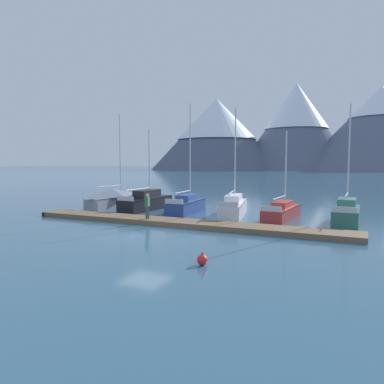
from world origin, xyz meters
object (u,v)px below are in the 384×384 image
Objects in this scene: sailboat_mid_dock_starboard at (234,207)px; sailboat_far_berth at (284,211)px; sailboat_mid_dock_port at (188,205)px; sailboat_outer_slip at (347,213)px; mooring_buoy_channel_marker at (202,260)px; sailboat_second_berth at (149,201)px; person_on_dock at (147,205)px; sailboat_nearest_berth at (119,198)px.

sailboat_far_berth is at bearing 6.14° from sailboat_mid_dock_starboard.
sailboat_mid_dock_port is 1.35× the size of sailboat_far_berth.
sailboat_outer_slip is 15.68× the size of mooring_buoy_channel_marker.
sailboat_second_berth is at bearing 179.67° from sailboat_far_berth.
sailboat_mid_dock_starboard is at bearing 55.61° from person_on_dock.
sailboat_outer_slip is (11.96, -0.09, 0.05)m from sailboat_mid_dock_port.
sailboat_mid_dock_starboard is at bearing -3.34° from sailboat_second_berth.
sailboat_nearest_berth is at bearing 179.44° from sailboat_far_berth.
sailboat_outer_slip reaches higher than sailboat_far_berth.
sailboat_mid_dock_port is 7.69m from sailboat_far_berth.
sailboat_mid_dock_port reaches higher than sailboat_far_berth.
sailboat_mid_dock_starboard reaches higher than sailboat_far_berth.
sailboat_outer_slip reaches higher than person_on_dock.
person_on_dock is (-7.71, -6.28, 0.73)m from sailboat_far_berth.
sailboat_mid_dock_starboard is at bearing -173.86° from sailboat_far_berth.
sailboat_second_berth is 1.09× the size of sailboat_far_berth.
sailboat_mid_dock_starboard is at bearing -3.72° from sailboat_mid_dock_port.
sailboat_mid_dock_starboard is 16.26× the size of mooring_buoy_channel_marker.
sailboat_second_berth is at bearing 121.48° from person_on_dock.
sailboat_mid_dock_port reaches higher than mooring_buoy_channel_marker.
sailboat_far_berth is 4.29m from sailboat_outer_slip.
sailboat_nearest_berth is 1.18× the size of sailboat_second_berth.
mooring_buoy_channel_marker is at bearing -61.77° from sailboat_mid_dock_port.
sailboat_second_berth is 14.18× the size of mooring_buoy_channel_marker.
sailboat_mid_dock_port is at bearing 179.58° from sailboat_outer_slip.
sailboat_mid_dock_starboard is at bearing 103.96° from mooring_buoy_channel_marker.
mooring_buoy_channel_marker is (7.34, -13.66, -0.41)m from sailboat_mid_dock_port.
sailboat_far_berth is at bearing 1.01° from sailboat_mid_dock_port.
person_on_dock reaches higher than mooring_buoy_channel_marker.
mooring_buoy_channel_marker is at bearing -108.82° from sailboat_outer_slip.
sailboat_second_berth is at bearing 129.05° from mooring_buoy_channel_marker.
person_on_dock is (-11.99, -6.06, 0.59)m from sailboat_outer_slip.
sailboat_second_berth is 0.87× the size of sailboat_mid_dock_starboard.
sailboat_second_berth is at bearing -1.36° from sailboat_nearest_berth.
sailboat_nearest_berth reaches higher than sailboat_second_berth.
sailboat_second_berth is 15.88m from sailboat_outer_slip.
sailboat_mid_dock_port is at bearing 118.23° from mooring_buoy_channel_marker.
sailboat_nearest_berth is 14.93m from sailboat_far_berth.
sailboat_nearest_berth is 3.33m from sailboat_second_berth.
sailboat_mid_dock_port is 17.44× the size of mooring_buoy_channel_marker.
sailboat_outer_slip is at bearing 26.82° from person_on_dock.
sailboat_far_berth is 0.83× the size of sailboat_outer_slip.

